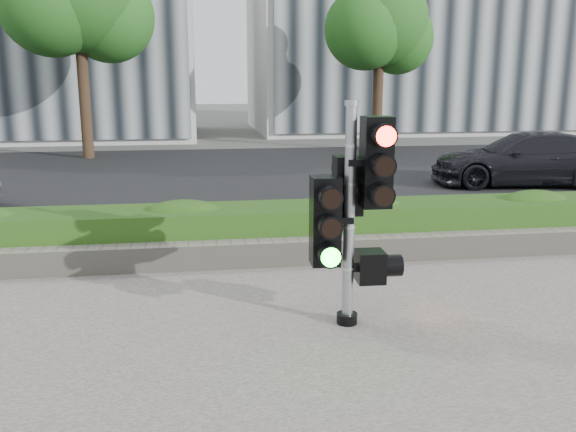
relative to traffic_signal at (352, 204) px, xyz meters
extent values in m
plane|color=#51514C|center=(-0.56, 0.24, -1.30)|extent=(120.00, 120.00, 0.00)
cube|color=black|center=(-0.56, 10.24, -1.29)|extent=(60.00, 13.00, 0.02)
cube|color=gray|center=(-0.56, 3.39, -1.24)|extent=(60.00, 0.25, 0.12)
cube|color=gray|center=(-0.56, 2.14, -1.10)|extent=(12.00, 0.32, 0.34)
cube|color=#437D26|center=(-0.56, 2.79, -0.93)|extent=(12.00, 1.00, 0.68)
cube|color=#B7B7B2|center=(10.44, 25.24, 4.70)|extent=(18.00, 10.00, 12.00)
cylinder|color=black|center=(-5.06, 14.74, 0.72)|extent=(0.36, 0.36, 4.03)
sphere|color=#1E5217|center=(-4.19, 15.10, 3.17)|extent=(2.88, 2.88, 2.88)
sphere|color=#1E5217|center=(-5.78, 14.31, 3.46)|extent=(3.17, 3.17, 3.17)
cylinder|color=black|center=(4.94, 15.74, 0.50)|extent=(0.36, 0.36, 3.58)
sphere|color=#1E5217|center=(4.94, 15.74, 3.31)|extent=(3.33, 3.33, 3.33)
sphere|color=#1E5217|center=(5.71, 16.06, 2.67)|extent=(2.56, 2.56, 2.56)
sphere|color=#1E5217|center=(4.30, 15.36, 2.93)|extent=(2.82, 2.82, 2.82)
cylinder|color=black|center=(-0.03, -0.03, -1.21)|extent=(0.22, 0.22, 0.11)
cylinder|color=gray|center=(-0.03, -0.03, -0.15)|extent=(0.11, 0.11, 2.24)
cylinder|color=gray|center=(-0.03, -0.03, 1.00)|extent=(0.14, 0.14, 0.05)
cube|color=#FF1107|center=(0.22, -0.07, 0.42)|extent=(0.29, 0.29, 0.89)
cube|color=#14E51E|center=(-0.28, -0.06, -0.15)|extent=(0.29, 0.29, 0.89)
cube|color=black|center=(0.01, 0.22, 0.15)|extent=(0.29, 0.29, 0.61)
cube|color=orange|center=(0.21, -0.01, -0.67)|extent=(0.29, 0.29, 0.33)
imported|color=black|center=(6.25, 7.76, -0.64)|extent=(4.59, 2.42, 1.27)
camera|label=1|loc=(-1.51, -5.84, 1.22)|focal=38.00mm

